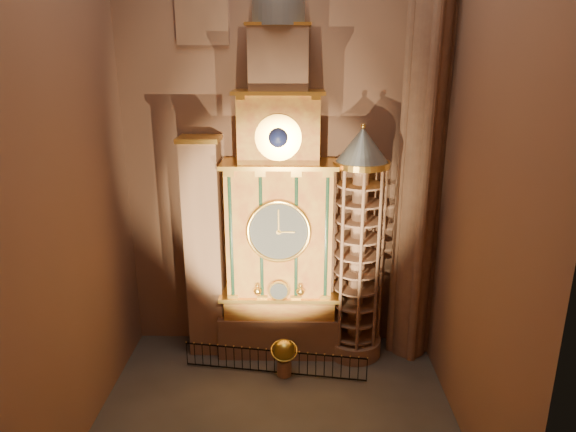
{
  "coord_description": "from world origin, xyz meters",
  "views": [
    {
      "loc": [
        0.79,
        -16.69,
        13.49
      ],
      "look_at": [
        0.42,
        3.0,
        7.31
      ],
      "focal_mm": 32.0,
      "sensor_mm": 36.0,
      "label": 1
    }
  ],
  "objects_px": {
    "celestial_globe": "(284,354)",
    "portrait_tower": "(205,248)",
    "iron_railing": "(274,362)",
    "stair_turret": "(358,249)",
    "astronomical_clock": "(279,216)"
  },
  "relations": [
    {
      "from": "portrait_tower",
      "to": "stair_turret",
      "type": "bearing_deg",
      "value": -2.33
    },
    {
      "from": "astronomical_clock",
      "to": "stair_turret",
      "type": "bearing_deg",
      "value": -4.3
    },
    {
      "from": "astronomical_clock",
      "to": "portrait_tower",
      "type": "relative_size",
      "value": 1.64
    },
    {
      "from": "portrait_tower",
      "to": "iron_railing",
      "type": "distance_m",
      "value": 5.95
    },
    {
      "from": "astronomical_clock",
      "to": "celestial_globe",
      "type": "distance_m",
      "value": 6.04
    },
    {
      "from": "stair_turret",
      "to": "celestial_globe",
      "type": "xyz_separation_m",
      "value": [
        -3.25,
        -1.86,
        -4.24
      ]
    },
    {
      "from": "portrait_tower",
      "to": "stair_turret",
      "type": "height_order",
      "value": "stair_turret"
    },
    {
      "from": "portrait_tower",
      "to": "celestial_globe",
      "type": "relative_size",
      "value": 5.96
    },
    {
      "from": "stair_turret",
      "to": "celestial_globe",
      "type": "height_order",
      "value": "stair_turret"
    },
    {
      "from": "stair_turret",
      "to": "iron_railing",
      "type": "relative_size",
      "value": 1.35
    },
    {
      "from": "portrait_tower",
      "to": "astronomical_clock",
      "type": "bearing_deg",
      "value": -0.29
    },
    {
      "from": "celestial_globe",
      "to": "portrait_tower",
      "type": "bearing_deg",
      "value": 149.6
    },
    {
      "from": "astronomical_clock",
      "to": "iron_railing",
      "type": "bearing_deg",
      "value": -94.8
    },
    {
      "from": "portrait_tower",
      "to": "celestial_globe",
      "type": "height_order",
      "value": "portrait_tower"
    },
    {
      "from": "astronomical_clock",
      "to": "portrait_tower",
      "type": "height_order",
      "value": "astronomical_clock"
    }
  ]
}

